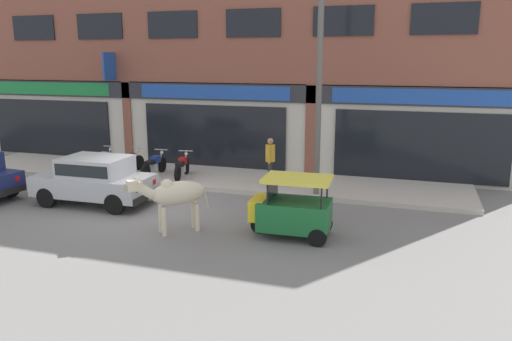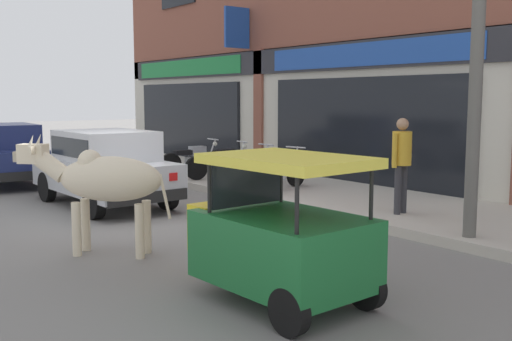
{
  "view_description": "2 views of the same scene",
  "coord_description": "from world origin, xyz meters",
  "px_view_note": "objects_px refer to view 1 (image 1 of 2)",
  "views": [
    {
      "loc": [
        7.57,
        -12.47,
        4.32
      ],
      "look_at": [
        3.17,
        1.0,
        1.12
      ],
      "focal_mm": 35.0,
      "sensor_mm": 36.0,
      "label": 1
    },
    {
      "loc": [
        9.34,
        -4.85,
        2.08
      ],
      "look_at": [
        1.73,
        1.0,
        0.92
      ],
      "focal_mm": 42.0,
      "sensor_mm": 36.0,
      "label": 2
    }
  ],
  "objects_px": {
    "utility_pole": "(319,95)",
    "motorcycle_3": "(182,167)",
    "motorcycle_0": "(100,161)",
    "motorcycle_2": "(154,165)",
    "cow": "(175,194)",
    "car_1": "(95,178)",
    "auto_rickshaw": "(292,211)",
    "motorcycle_1": "(127,163)",
    "pedestrian": "(270,156)"
  },
  "relations": [
    {
      "from": "motorcycle_1",
      "to": "motorcycle_2",
      "type": "relative_size",
      "value": 1.0
    },
    {
      "from": "motorcycle_1",
      "to": "utility_pole",
      "type": "height_order",
      "value": "utility_pole"
    },
    {
      "from": "motorcycle_1",
      "to": "pedestrian",
      "type": "relative_size",
      "value": 1.13
    },
    {
      "from": "motorcycle_1",
      "to": "motorcycle_2",
      "type": "height_order",
      "value": "same"
    },
    {
      "from": "auto_rickshaw",
      "to": "motorcycle_3",
      "type": "xyz_separation_m",
      "value": [
        -5.08,
        4.23,
        -0.12
      ]
    },
    {
      "from": "cow",
      "to": "utility_pole",
      "type": "relative_size",
      "value": 0.28
    },
    {
      "from": "car_1",
      "to": "cow",
      "type": "bearing_deg",
      "value": -23.65
    },
    {
      "from": "cow",
      "to": "utility_pole",
      "type": "xyz_separation_m",
      "value": [
        2.77,
        4.18,
        2.23
      ]
    },
    {
      "from": "auto_rickshaw",
      "to": "utility_pole",
      "type": "bearing_deg",
      "value": 91.59
    },
    {
      "from": "motorcycle_1",
      "to": "motorcycle_3",
      "type": "distance_m",
      "value": 2.25
    },
    {
      "from": "motorcycle_2",
      "to": "motorcycle_3",
      "type": "relative_size",
      "value": 1.01
    },
    {
      "from": "cow",
      "to": "motorcycle_1",
      "type": "height_order",
      "value": "cow"
    },
    {
      "from": "motorcycle_0",
      "to": "motorcycle_2",
      "type": "bearing_deg",
      "value": -0.46
    },
    {
      "from": "cow",
      "to": "motorcycle_3",
      "type": "distance_m",
      "value": 5.35
    },
    {
      "from": "auto_rickshaw",
      "to": "motorcycle_3",
      "type": "relative_size",
      "value": 1.13
    },
    {
      "from": "motorcycle_3",
      "to": "pedestrian",
      "type": "xyz_separation_m",
      "value": [
        3.3,
        -0.09,
        0.6
      ]
    },
    {
      "from": "cow",
      "to": "car_1",
      "type": "bearing_deg",
      "value": 156.35
    },
    {
      "from": "motorcycle_3",
      "to": "utility_pole",
      "type": "relative_size",
      "value": 0.29
    },
    {
      "from": "cow",
      "to": "auto_rickshaw",
      "type": "relative_size",
      "value": 0.84
    },
    {
      "from": "motorcycle_0",
      "to": "motorcycle_3",
      "type": "xyz_separation_m",
      "value": [
        3.38,
        0.04,
        0.0
      ]
    },
    {
      "from": "car_1",
      "to": "motorcycle_0",
      "type": "distance_m",
      "value": 3.95
    },
    {
      "from": "motorcycle_1",
      "to": "pedestrian",
      "type": "xyz_separation_m",
      "value": [
        5.55,
        -0.12,
        0.6
      ]
    },
    {
      "from": "cow",
      "to": "pedestrian",
      "type": "distance_m",
      "value": 4.89
    },
    {
      "from": "utility_pole",
      "to": "cow",
      "type": "bearing_deg",
      "value": -123.55
    },
    {
      "from": "motorcycle_1",
      "to": "motorcycle_0",
      "type": "bearing_deg",
      "value": -176.22
    },
    {
      "from": "auto_rickshaw",
      "to": "motorcycle_1",
      "type": "relative_size",
      "value": 1.12
    },
    {
      "from": "motorcycle_3",
      "to": "motorcycle_1",
      "type": "bearing_deg",
      "value": 179.1
    },
    {
      "from": "car_1",
      "to": "motorcycle_3",
      "type": "relative_size",
      "value": 2.04
    },
    {
      "from": "pedestrian",
      "to": "motorcycle_1",
      "type": "bearing_deg",
      "value": 178.74
    },
    {
      "from": "motorcycle_2",
      "to": "motorcycle_3",
      "type": "distance_m",
      "value": 1.1
    },
    {
      "from": "motorcycle_2",
      "to": "auto_rickshaw",
      "type": "bearing_deg",
      "value": -34.04
    },
    {
      "from": "motorcycle_0",
      "to": "motorcycle_2",
      "type": "distance_m",
      "value": 2.28
    },
    {
      "from": "motorcycle_2",
      "to": "car_1",
      "type": "bearing_deg",
      "value": -92.34
    },
    {
      "from": "utility_pole",
      "to": "motorcycle_3",
      "type": "bearing_deg",
      "value": 172.31
    },
    {
      "from": "cow",
      "to": "pedestrian",
      "type": "xyz_separation_m",
      "value": [
        1.09,
        4.76,
        0.13
      ]
    },
    {
      "from": "motorcycle_2",
      "to": "pedestrian",
      "type": "relative_size",
      "value": 1.13
    },
    {
      "from": "car_1",
      "to": "motorcycle_0",
      "type": "height_order",
      "value": "car_1"
    },
    {
      "from": "auto_rickshaw",
      "to": "motorcycle_2",
      "type": "height_order",
      "value": "auto_rickshaw"
    },
    {
      "from": "motorcycle_1",
      "to": "motorcycle_3",
      "type": "height_order",
      "value": "same"
    },
    {
      "from": "motorcycle_1",
      "to": "motorcycle_2",
      "type": "xyz_separation_m",
      "value": [
        1.15,
        -0.09,
        0.0
      ]
    },
    {
      "from": "motorcycle_1",
      "to": "motorcycle_3",
      "type": "relative_size",
      "value": 1.01
    },
    {
      "from": "motorcycle_0",
      "to": "pedestrian",
      "type": "xyz_separation_m",
      "value": [
        6.68,
        -0.05,
        0.6
      ]
    },
    {
      "from": "car_1",
      "to": "motorcycle_1",
      "type": "xyz_separation_m",
      "value": [
        -1.02,
        3.38,
        -0.27
      ]
    },
    {
      "from": "utility_pole",
      "to": "motorcycle_2",
      "type": "bearing_deg",
      "value": 174.22
    },
    {
      "from": "auto_rickshaw",
      "to": "motorcycle_1",
      "type": "bearing_deg",
      "value": 149.81
    },
    {
      "from": "auto_rickshaw",
      "to": "motorcycle_0",
      "type": "height_order",
      "value": "auto_rickshaw"
    },
    {
      "from": "auto_rickshaw",
      "to": "motorcycle_2",
      "type": "xyz_separation_m",
      "value": [
        -6.17,
        4.17,
        -0.12
      ]
    },
    {
      "from": "motorcycle_1",
      "to": "utility_pole",
      "type": "xyz_separation_m",
      "value": [
        7.23,
        -0.71,
        2.69
      ]
    },
    {
      "from": "car_1",
      "to": "utility_pole",
      "type": "relative_size",
      "value": 0.59
    },
    {
      "from": "motorcycle_2",
      "to": "cow",
      "type": "bearing_deg",
      "value": -55.4
    }
  ]
}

